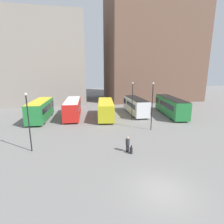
{
  "coord_description": "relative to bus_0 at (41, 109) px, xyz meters",
  "views": [
    {
      "loc": [
        -5.42,
        -9.71,
        8.09
      ],
      "look_at": [
        -0.07,
        17.57,
        1.65
      ],
      "focal_mm": 28.0,
      "sensor_mm": 36.0,
      "label": 1
    }
  ],
  "objects": [
    {
      "name": "ground_plane",
      "position": [
        11.81,
        -21.28,
        -1.79
      ],
      "size": [
        160.0,
        160.0,
        0.0
      ],
      "primitive_type": "plane",
      "color": "slate"
    },
    {
      "name": "building_block_left",
      "position": [
        -2.35,
        19.94,
        9.08
      ],
      "size": [
        21.44,
        16.63,
        21.73
      ],
      "color": "gray",
      "rests_on": "ground_plane"
    },
    {
      "name": "building_block_right",
      "position": [
        28.09,
        19.94,
        18.92
      ],
      "size": [
        25.69,
        17.56,
        41.41
      ],
      "color": "brown",
      "rests_on": "ground_plane"
    },
    {
      "name": "bus_0",
      "position": [
        0.0,
        0.0,
        0.0
      ],
      "size": [
        3.15,
        9.38,
        3.31
      ],
      "rotation": [
        0.0,
        0.0,
        1.51
      ],
      "color": "#237A38",
      "rests_on": "ground_plane"
    },
    {
      "name": "bus_1",
      "position": [
        5.35,
        0.72,
        -0.07
      ],
      "size": [
        3.1,
        9.68,
        3.18
      ],
      "rotation": [
        0.0,
        0.0,
        1.51
      ],
      "color": "red",
      "rests_on": "ground_plane"
    },
    {
      "name": "bus_2",
      "position": [
        11.13,
        -0.89,
        -0.13
      ],
      "size": [
        3.83,
        9.47,
        3.05
      ],
      "rotation": [
        0.0,
        0.0,
        1.43
      ],
      "color": "gold",
      "rests_on": "ground_plane"
    },
    {
      "name": "bus_3",
      "position": [
        17.28,
        0.84,
        -0.09
      ],
      "size": [
        2.7,
        9.23,
        3.14
      ],
      "rotation": [
        0.0,
        0.0,
        1.55
      ],
      "color": "silver",
      "rests_on": "ground_plane"
    },
    {
      "name": "bus_4",
      "position": [
        23.64,
        -1.06,
        0.0
      ],
      "size": [
        4.27,
        11.65,
        3.3
      ],
      "rotation": [
        0.0,
        0.0,
        1.42
      ],
      "color": "#237A38",
      "rests_on": "ground_plane"
    },
    {
      "name": "traveler",
      "position": [
        11.18,
        -14.89,
        -0.82
      ],
      "size": [
        0.43,
        0.43,
        1.63
      ],
      "rotation": [
        0.0,
        0.0,
        1.55
      ],
      "color": "black",
      "rests_on": "ground_plane"
    },
    {
      "name": "suitcase",
      "position": [
        11.42,
        -15.34,
        -1.46
      ],
      "size": [
        0.22,
        0.32,
        0.92
      ],
      "rotation": [
        0.0,
        0.0,
        1.55
      ],
      "color": "black",
      "rests_on": "ground_plane"
    },
    {
      "name": "lamp_post_0",
      "position": [
        15.23,
        -3.41,
        1.94
      ],
      "size": [
        0.28,
        0.28,
        6.42
      ],
      "color": "black",
      "rests_on": "ground_plane"
    },
    {
      "name": "lamp_post_1",
      "position": [
        16.39,
        -8.8,
        2.08
      ],
      "size": [
        0.28,
        0.28,
        6.69
      ],
      "color": "black",
      "rests_on": "ground_plane"
    },
    {
      "name": "lamp_post_2",
      "position": [
        1.4,
        -12.82,
        1.77
      ],
      "size": [
        0.28,
        0.28,
        6.1
      ],
      "color": "black",
      "rests_on": "ground_plane"
    }
  ]
}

